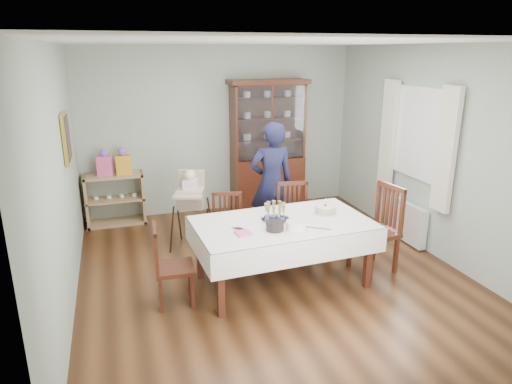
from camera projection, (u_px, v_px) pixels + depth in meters
name	position (u px, v px, depth m)	size (l,w,h in m)	color
floor	(269.00, 271.00, 5.65)	(5.00, 5.00, 0.00)	#593319
room_shell	(256.00, 128.00, 5.63)	(5.00, 5.00, 5.00)	#9EAA99
dining_table	(282.00, 252.00, 5.27)	(2.05, 1.24, 0.76)	#481E12
china_cabinet	(268.00, 144.00, 7.59)	(1.30, 0.48, 2.18)	#481E12
sideboard	(115.00, 199.00, 7.10)	(0.90, 0.38, 0.80)	tan
picture_frame	(66.00, 138.00, 5.24)	(0.04, 0.48, 0.58)	gold
window	(419.00, 134.00, 6.11)	(0.04, 1.02, 1.22)	white
curtain_left	(446.00, 150.00, 5.56)	(0.07, 0.30, 1.55)	silver
curtain_right	(388.00, 134.00, 6.69)	(0.07, 0.30, 1.55)	silver
radiator	(406.00, 221.00, 6.46)	(0.10, 0.80, 0.55)	white
chair_far_left	(228.00, 243.00, 5.82)	(0.49, 0.49, 0.89)	#481E12
chair_far_right	(294.00, 235.00, 6.02)	(0.50, 0.50, 0.97)	#481E12
chair_end_left	(174.00, 280.00, 4.87)	(0.42, 0.42, 0.89)	#481E12
chair_end_right	(374.00, 245.00, 5.61)	(0.55, 0.55, 1.07)	#481E12
woman	(271.00, 183.00, 6.35)	(0.62, 0.41, 1.71)	black
high_chair	(192.00, 216.00, 6.29)	(0.62, 0.62, 1.09)	black
champagne_tray	(275.00, 215.00, 5.20)	(0.33, 0.33, 0.20)	silver
birthday_cake	(325.00, 210.00, 5.39)	(0.28, 0.28, 0.19)	white
plate_stack_dark	(275.00, 226.00, 4.91)	(0.20, 0.20, 0.09)	black
plate_stack_white	(296.00, 225.00, 4.93)	(0.22, 0.22, 0.09)	white
napkin_stack	(243.00, 233.00, 4.81)	(0.15, 0.15, 0.02)	#EE579A
cutlery	(237.00, 230.00, 4.92)	(0.11, 0.16, 0.01)	silver
cake_knife	(318.00, 228.00, 4.96)	(0.28, 0.02, 0.01)	silver
gift_bag_pink	(105.00, 164.00, 6.88)	(0.25, 0.19, 0.41)	#EE579A
gift_bag_orange	(123.00, 162.00, 6.96)	(0.23, 0.16, 0.42)	orange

